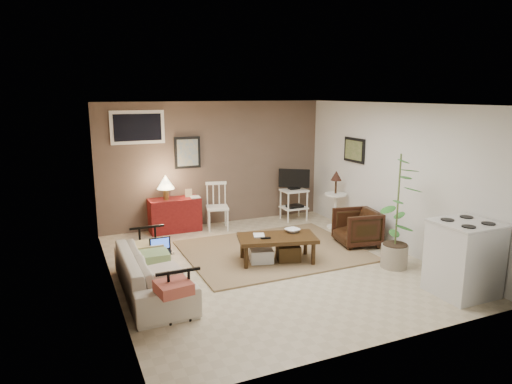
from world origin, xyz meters
name	(u,v)px	position (x,y,z in m)	size (l,w,h in m)	color
floor	(269,265)	(0.00, 0.00, 0.00)	(5.00, 5.00, 0.00)	#C1B293
art_back	(187,153)	(-0.55, 2.48, 1.45)	(0.50, 0.03, 0.60)	black
art_right	(354,150)	(2.23, 1.05, 1.52)	(0.03, 0.60, 0.45)	black
window	(138,127)	(-1.45, 2.48, 1.95)	(0.96, 0.03, 0.60)	white
rug	(273,251)	(0.31, 0.51, 0.01)	(2.80, 2.24, 0.03)	#8C7651
coffee_table	(277,247)	(0.15, 0.04, 0.25)	(1.29, 0.89, 0.45)	#3E2910
sofa	(153,266)	(-1.80, -0.29, 0.37)	(1.90, 0.56, 0.74)	beige
sofa_pillows	(159,265)	(-1.75, -0.51, 0.46)	(0.37, 1.81, 0.13)	beige
sofa_end_rails	(161,268)	(-1.69, -0.29, 0.32)	(0.51, 1.90, 0.64)	black
laptop	(161,248)	(-1.62, 0.04, 0.48)	(0.29, 0.21, 0.20)	black
red_console	(174,212)	(-0.90, 2.28, 0.38)	(0.94, 0.42, 1.09)	maroon
spindle_chair	(217,208)	(-0.10, 2.10, 0.42)	(0.48, 0.48, 0.89)	white
tv_stand	(294,193)	(1.55, 2.09, 0.56)	(0.54, 0.40, 1.05)	white
side_table	(336,193)	(2.00, 1.27, 0.69)	(0.42, 0.42, 1.12)	white
armchair	(357,226)	(1.76, 0.23, 0.34)	(0.66, 0.62, 0.68)	black
potted_plant	(398,207)	(1.67, -0.83, 0.92)	(0.43, 0.43, 1.73)	gray
stove	(464,258)	(1.85, -1.91, 0.48)	(0.75, 0.69, 0.98)	silver
bowl	(293,225)	(0.47, 0.13, 0.53)	(0.22, 0.05, 0.22)	#3E2910
book_table	(254,229)	(-0.17, 0.19, 0.53)	(0.16, 0.02, 0.22)	#3E2910
book_console	(190,192)	(-0.59, 2.21, 0.75)	(0.18, 0.02, 0.24)	#3E2910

